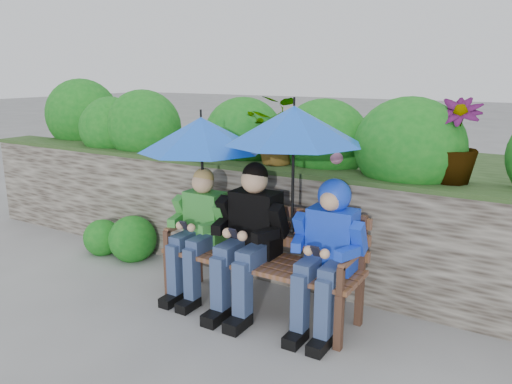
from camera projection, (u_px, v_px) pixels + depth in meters
The scene contains 8 objects.
ground at pixel (250, 310), 3.98m from camera, with size 60.00×60.00×0.00m, color slate.
garden_backdrop at pixel (324, 191), 5.18m from camera, with size 8.00×2.84×1.80m.
park_bench at pixel (264, 251), 3.91m from camera, with size 1.61×0.47×0.85m.
boy_left at pixel (198, 227), 4.12m from camera, with size 0.49×0.57×1.08m.
boy_middle at pixel (249, 233), 3.85m from camera, with size 0.56×0.65×1.18m.
boy_right at pixel (327, 245), 3.54m from camera, with size 0.51×0.62×1.12m.
umbrella_left at pixel (201, 134), 3.98m from camera, with size 1.01×1.01×0.90m.
umbrella_right at pixel (294, 125), 3.53m from camera, with size 1.01×1.01×1.00m.
Camera 1 is at (1.93, -3.09, 1.86)m, focal length 35.00 mm.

